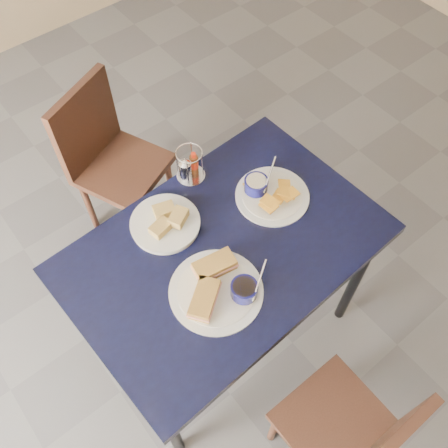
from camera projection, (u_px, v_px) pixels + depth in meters
ground at (188, 341)px, 2.33m from camera, size 6.00×6.00×0.00m
dining_table at (224, 257)px, 1.81m from camera, size 1.13×0.78×0.75m
chair_near at (353, 435)px, 1.70m from camera, size 0.36×0.34×0.76m
chair_far at (112, 150)px, 2.37m from camera, size 0.50×0.50×0.81m
sandwich_plate at (218, 287)px, 1.63m from camera, size 0.32×0.31×0.12m
plantain_plate at (267, 192)px, 1.85m from camera, size 0.28×0.28×0.12m
bread_basket at (166, 223)px, 1.78m from camera, size 0.25×0.25×0.07m
condiment_caddy at (189, 167)px, 1.87m from camera, size 0.11×0.11×0.14m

